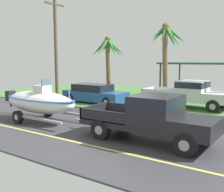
# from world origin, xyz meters

# --- Properties ---
(ground) EXTENTS (36.00, 22.00, 0.11)m
(ground) POSITION_xyz_m (0.00, 8.38, -0.01)
(ground) COLOR #38383D
(pickup_truck_towing) EXTENTS (5.46, 1.98, 1.82)m
(pickup_truck_towing) POSITION_xyz_m (1.93, -0.11, 1.01)
(pickup_truck_towing) COLOR black
(pickup_truck_towing) RESTS_ON ground
(boat_on_trailer) EXTENTS (5.96, 2.19, 2.19)m
(boat_on_trailer) POSITION_xyz_m (-4.58, -0.11, 1.00)
(boat_on_trailer) COLOR gray
(boat_on_trailer) RESTS_ON ground
(parked_pickup_background) EXTENTS (5.82, 2.04, 1.79)m
(parked_pickup_background) POSITION_xyz_m (0.64, 7.91, 1.01)
(parked_pickup_background) COLOR silver
(parked_pickup_background) RESTS_ON ground
(parked_sedan_near) EXTENTS (4.79, 1.92, 1.38)m
(parked_sedan_near) POSITION_xyz_m (-5.94, 6.16, 0.67)
(parked_sedan_near) COLOR #234C89
(parked_sedan_near) RESTS_ON ground
(carport_awning) EXTENTS (7.75, 4.83, 2.91)m
(carport_awning) POSITION_xyz_m (0.39, 13.66, 2.78)
(carport_awning) COLOR #4C4238
(carport_awning) RESTS_ON ground
(palm_tree_near_right) EXTENTS (2.97, 2.95, 5.01)m
(palm_tree_near_right) POSITION_xyz_m (-6.41, 8.52, 3.76)
(palm_tree_near_right) COLOR brown
(palm_tree_near_right) RESTS_ON ground
(palm_tree_mid) EXTENTS (2.88, 2.79, 5.88)m
(palm_tree_mid) POSITION_xyz_m (-2.19, 10.18, 4.39)
(palm_tree_mid) COLOR brown
(palm_tree_mid) RESTS_ON ground
(utility_pole) EXTENTS (0.24, 1.80, 7.60)m
(utility_pole) POSITION_xyz_m (-8.30, 4.72, 3.95)
(utility_pole) COLOR brown
(utility_pole) RESTS_ON ground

